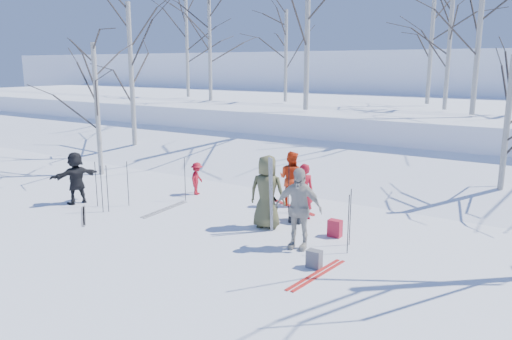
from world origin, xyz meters
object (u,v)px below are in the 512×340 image
Objects in this scene: skier_redor_behind at (291,178)px; backpack_red at (335,228)px; skier_cream_east at (298,208)px; skier_olive_center at (267,192)px; backpack_dark at (296,215)px; skier_red_seated at (197,179)px; skier_grey_west at (76,178)px; skier_red_north at (303,192)px; dog at (275,208)px; backpack_grey at (314,259)px.

skier_redor_behind reaches higher than backpack_red.
skier_redor_behind is 0.87× the size of skier_cream_east.
backpack_red is at bearing 175.38° from skier_olive_center.
skier_olive_center is 4.47× the size of backpack_red.
backpack_dark is (0.95, -1.40, -0.61)m from skier_redor_behind.
backpack_dark is (4.07, -0.80, -0.32)m from skier_red_seated.
skier_cream_east is 1.42m from backpack_red.
skier_cream_east is at bearing 123.72° from skier_redor_behind.
skier_grey_west is at bearing 171.84° from skier_cream_east.
backpack_dark is at bearing 125.93° from skier_redor_behind.
skier_redor_behind is 2.98m from backpack_red.
skier_red_north reaches higher than dog.
skier_olive_center is 1.15m from dog.
skier_red_seated is 0.66× the size of skier_grey_west.
backpack_grey is at bearing -55.59° from skier_cream_east.
skier_red_north is 3.64× the size of backpack_red.
skier_cream_east is 2.48m from dog.
skier_olive_center reaches higher than backpack_grey.
skier_olive_center is 4.70× the size of backpack_dark.
dog is at bearing -86.77° from skier_olive_center.
skier_grey_west reaches higher than skier_red_north.
skier_red_seated is 2.75× the size of backpack_grey.
dog is at bearing -23.88° from skier_red_north.
skier_red_seated is 1.72× the size of dog.
backpack_grey is at bearing -137.25° from skier_red_seated.
skier_olive_center is 1.92m from backpack_red.
dog is at bearing 122.48° from skier_cream_east.
backpack_dark is (-1.76, 2.42, 0.01)m from backpack_grey.
skier_red_seated reaches higher than dog.
skier_red_seated is at bearing 143.13° from skier_cream_east.
skier_olive_center is at bearing -120.12° from backpack_dark.
skier_cream_east reaches higher than skier_red_north.
skier_red_north reaches higher than backpack_grey.
skier_olive_center is 1.16× the size of skier_redor_behind.
backpack_red is at bearing 102.75° from backpack_grey.
skier_redor_behind reaches higher than skier_red_north.
skier_olive_center is at bearing 136.99° from skier_cream_east.
skier_redor_behind is 4.26× the size of backpack_grey.
backpack_grey is (2.20, -1.67, -0.75)m from skier_olive_center.
skier_redor_behind is 3.85× the size of backpack_red.
skier_olive_center is 1.14m from backpack_dark.
skier_olive_center reaches higher than skier_grey_west.
skier_olive_center reaches higher than skier_red_seated.
backpack_grey is (1.76, -2.81, -0.57)m from skier_red_north.
backpack_grey is at bearing 78.89° from skier_red_north.
skier_red_seated reaches higher than backpack_grey.
skier_red_north is 4.09m from skier_red_seated.
skier_red_seated is 5.53m from backpack_red.
skier_red_north is at bearing -125.76° from skier_olive_center.
skier_cream_east is at bearing -108.59° from backpack_red.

